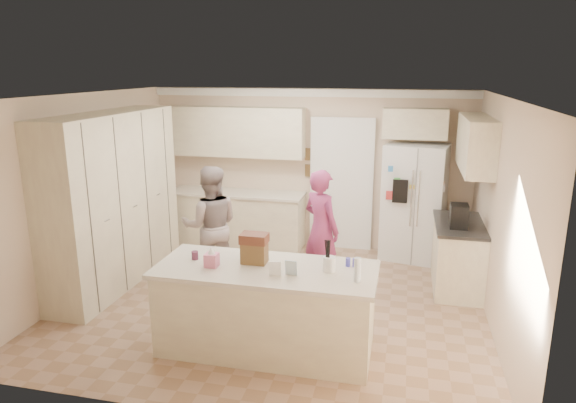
% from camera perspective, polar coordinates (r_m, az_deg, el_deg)
% --- Properties ---
extents(floor, '(5.20, 4.60, 0.02)m').
position_cam_1_polar(floor, '(6.72, -1.53, -11.15)').
color(floor, '#9C7C64').
rests_on(floor, ground).
extents(ceiling, '(5.20, 4.60, 0.02)m').
position_cam_1_polar(ceiling, '(6.06, -1.70, 11.77)').
color(ceiling, white).
rests_on(ceiling, wall_back).
extents(wall_back, '(5.20, 0.02, 2.60)m').
position_cam_1_polar(wall_back, '(8.46, 2.33, 3.64)').
color(wall_back, beige).
rests_on(wall_back, ground).
extents(wall_front, '(5.20, 0.02, 2.60)m').
position_cam_1_polar(wall_front, '(4.18, -9.67, -8.27)').
color(wall_front, beige).
rests_on(wall_front, ground).
extents(wall_left, '(0.02, 4.60, 2.60)m').
position_cam_1_polar(wall_left, '(7.35, -21.72, 0.91)').
color(wall_left, beige).
rests_on(wall_left, ground).
extents(wall_right, '(0.02, 4.60, 2.60)m').
position_cam_1_polar(wall_right, '(6.17, 22.59, -1.68)').
color(wall_right, beige).
rests_on(wall_right, ground).
extents(crown_back, '(5.20, 0.08, 0.12)m').
position_cam_1_polar(crown_back, '(8.26, 2.35, 11.98)').
color(crown_back, white).
rests_on(crown_back, wall_back).
extents(pantry_bank, '(0.60, 2.60, 2.35)m').
position_cam_1_polar(pantry_bank, '(7.37, -18.77, 0.21)').
color(pantry_bank, beige).
rests_on(pantry_bank, floor).
extents(back_base_cab, '(2.20, 0.60, 0.88)m').
position_cam_1_polar(back_base_cab, '(8.66, -5.62, -2.02)').
color(back_base_cab, beige).
rests_on(back_base_cab, floor).
extents(back_countertop, '(2.24, 0.63, 0.04)m').
position_cam_1_polar(back_countertop, '(8.53, -5.72, 0.92)').
color(back_countertop, beige).
rests_on(back_countertop, back_base_cab).
extents(back_upper_cab, '(2.20, 0.35, 0.80)m').
position_cam_1_polar(back_upper_cab, '(8.48, -5.59, 7.71)').
color(back_upper_cab, beige).
rests_on(back_upper_cab, wall_back).
extents(doorway_opening, '(0.90, 0.06, 2.10)m').
position_cam_1_polar(doorway_opening, '(8.40, 5.96, 1.75)').
color(doorway_opening, black).
rests_on(doorway_opening, floor).
extents(doorway_casing, '(1.02, 0.03, 2.22)m').
position_cam_1_polar(doorway_casing, '(8.37, 5.93, 1.70)').
color(doorway_casing, white).
rests_on(doorway_casing, floor).
extents(wall_frame_upper, '(0.15, 0.02, 0.20)m').
position_cam_1_polar(wall_frame_upper, '(8.37, 2.43, 5.26)').
color(wall_frame_upper, brown).
rests_on(wall_frame_upper, wall_back).
extents(wall_frame_lower, '(0.15, 0.02, 0.20)m').
position_cam_1_polar(wall_frame_lower, '(8.42, 2.41, 3.45)').
color(wall_frame_lower, brown).
rests_on(wall_frame_lower, wall_back).
extents(refrigerator, '(1.02, 0.86, 1.80)m').
position_cam_1_polar(refrigerator, '(8.15, 13.84, -0.08)').
color(refrigerator, white).
rests_on(refrigerator, floor).
extents(fridge_seam, '(0.02, 0.02, 1.78)m').
position_cam_1_polar(fridge_seam, '(7.81, 13.86, -0.73)').
color(fridge_seam, gray).
rests_on(fridge_seam, refrigerator).
extents(fridge_dispenser, '(0.22, 0.03, 0.35)m').
position_cam_1_polar(fridge_dispenser, '(7.74, 12.35, 1.13)').
color(fridge_dispenser, black).
rests_on(fridge_dispenser, refrigerator).
extents(fridge_handle_l, '(0.02, 0.02, 0.85)m').
position_cam_1_polar(fridge_handle_l, '(7.76, 13.56, 0.33)').
color(fridge_handle_l, silver).
rests_on(fridge_handle_l, refrigerator).
extents(fridge_handle_r, '(0.02, 0.02, 0.85)m').
position_cam_1_polar(fridge_handle_r, '(7.76, 14.30, 0.29)').
color(fridge_handle_r, silver).
rests_on(fridge_handle_r, refrigerator).
extents(over_fridge_cab, '(0.95, 0.35, 0.45)m').
position_cam_1_polar(over_fridge_cab, '(8.02, 13.93, 8.40)').
color(over_fridge_cab, beige).
rests_on(over_fridge_cab, wall_back).
extents(right_base_cab, '(0.60, 1.20, 0.88)m').
position_cam_1_polar(right_base_cab, '(7.33, 18.31, -5.86)').
color(right_base_cab, beige).
rests_on(right_base_cab, floor).
extents(right_countertop, '(0.63, 1.24, 0.04)m').
position_cam_1_polar(right_countertop, '(7.18, 18.53, -2.42)').
color(right_countertop, '#2D2B28').
rests_on(right_countertop, right_base_cab).
extents(right_upper_cab, '(0.35, 1.50, 0.70)m').
position_cam_1_polar(right_upper_cab, '(7.17, 20.14, 6.04)').
color(right_upper_cab, beige).
rests_on(right_upper_cab, wall_right).
extents(coffee_maker, '(0.22, 0.28, 0.30)m').
position_cam_1_polar(coffee_maker, '(6.94, 18.45, -1.53)').
color(coffee_maker, black).
rests_on(coffee_maker, right_countertop).
extents(island_base, '(2.20, 0.90, 0.88)m').
position_cam_1_polar(island_base, '(5.52, -2.43, -11.99)').
color(island_base, beige).
rests_on(island_base, floor).
extents(island_top, '(2.28, 0.96, 0.05)m').
position_cam_1_polar(island_top, '(5.33, -2.48, -7.57)').
color(island_top, beige).
rests_on(island_top, island_base).
extents(utensil_crock, '(0.13, 0.13, 0.15)m').
position_cam_1_polar(utensil_crock, '(5.21, 4.61, -6.94)').
color(utensil_crock, white).
rests_on(utensil_crock, island_top).
extents(tissue_box, '(0.13, 0.13, 0.14)m').
position_cam_1_polar(tissue_box, '(5.37, -8.48, -6.45)').
color(tissue_box, '#D56D93').
rests_on(tissue_box, island_top).
extents(tissue_plume, '(0.08, 0.08, 0.08)m').
position_cam_1_polar(tissue_plume, '(5.33, -8.52, -5.35)').
color(tissue_plume, white).
rests_on(tissue_plume, tissue_box).
extents(dollhouse_body, '(0.26, 0.18, 0.22)m').
position_cam_1_polar(dollhouse_body, '(5.41, -3.75, -5.71)').
color(dollhouse_body, brown).
rests_on(dollhouse_body, island_top).
extents(dollhouse_roof, '(0.28, 0.20, 0.10)m').
position_cam_1_polar(dollhouse_roof, '(5.36, -3.78, -4.10)').
color(dollhouse_roof, '#592D1E').
rests_on(dollhouse_roof, dollhouse_body).
extents(jam_jar, '(0.07, 0.07, 0.09)m').
position_cam_1_polar(jam_jar, '(5.60, -10.31, -5.90)').
color(jam_jar, '#59263F').
rests_on(jam_jar, island_top).
extents(greeting_card_a, '(0.12, 0.06, 0.16)m').
position_cam_1_polar(greeting_card_a, '(5.08, -1.45, -7.45)').
color(greeting_card_a, white).
rests_on(greeting_card_a, island_top).
extents(greeting_card_b, '(0.12, 0.05, 0.16)m').
position_cam_1_polar(greeting_card_b, '(5.09, 0.34, -7.39)').
color(greeting_card_b, silver).
rests_on(greeting_card_b, island_top).
extents(water_bottle, '(0.07, 0.07, 0.24)m').
position_cam_1_polar(water_bottle, '(4.98, 7.72, -7.53)').
color(water_bottle, silver).
rests_on(water_bottle, island_top).
extents(shaker_salt, '(0.05, 0.05, 0.09)m').
position_cam_1_polar(shaker_salt, '(5.36, 6.68, -6.71)').
color(shaker_salt, '#3B3BB2').
rests_on(shaker_salt, island_top).
extents(shaker_pepper, '(0.05, 0.05, 0.09)m').
position_cam_1_polar(shaker_pepper, '(5.36, 7.43, -6.76)').
color(shaker_pepper, '#3B3BB2').
rests_on(shaker_pepper, island_top).
extents(teen_boy, '(0.97, 0.87, 1.65)m').
position_cam_1_polar(teen_boy, '(7.08, -8.58, -2.66)').
color(teen_boy, gray).
rests_on(teen_boy, floor).
extents(teen_girl, '(0.71, 0.67, 1.63)m').
position_cam_1_polar(teen_girl, '(6.92, 3.70, -3.05)').
color(teen_girl, '#9D3B59').
rests_on(teen_girl, floor).
extents(fridge_magnets, '(0.76, 0.02, 1.44)m').
position_cam_1_polar(fridge_magnets, '(7.80, 13.86, -0.75)').
color(fridge_magnets, tan).
rests_on(fridge_magnets, refrigerator).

